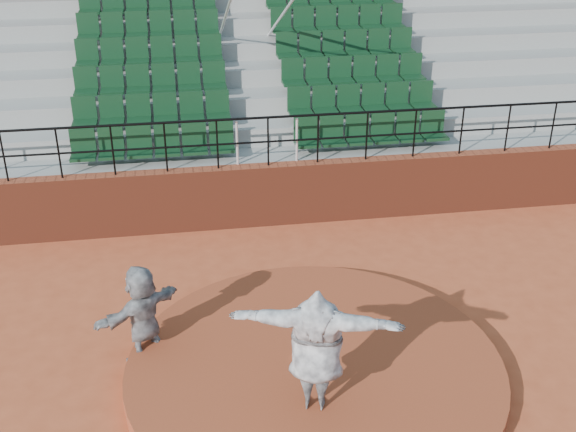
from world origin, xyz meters
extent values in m
plane|color=#B04927|center=(0.00, 0.00, 0.00)|extent=(90.00, 90.00, 0.00)
cylinder|color=brown|center=(0.00, 0.00, 0.12)|extent=(5.50, 5.50, 0.25)
cube|color=white|center=(0.00, 0.15, 0.27)|extent=(0.60, 0.15, 0.03)
cube|color=maroon|center=(0.00, 5.00, 0.65)|extent=(24.00, 0.30, 1.30)
cylinder|color=black|center=(0.00, 5.00, 2.30)|extent=(24.00, 0.05, 0.05)
cylinder|color=black|center=(0.00, 5.00, 1.80)|extent=(24.00, 0.04, 0.04)
cylinder|color=black|center=(-5.00, 5.00, 1.80)|extent=(0.04, 0.04, 1.00)
cylinder|color=black|center=(-4.00, 5.00, 1.80)|extent=(0.04, 0.04, 1.00)
cylinder|color=black|center=(-3.00, 5.00, 1.80)|extent=(0.04, 0.04, 1.00)
cylinder|color=black|center=(-2.00, 5.00, 1.80)|extent=(0.04, 0.04, 1.00)
cylinder|color=black|center=(-1.00, 5.00, 1.80)|extent=(0.04, 0.04, 1.00)
cylinder|color=black|center=(0.00, 5.00, 1.80)|extent=(0.04, 0.04, 1.00)
cylinder|color=black|center=(1.00, 5.00, 1.80)|extent=(0.04, 0.04, 1.00)
cylinder|color=black|center=(2.00, 5.00, 1.80)|extent=(0.04, 0.04, 1.00)
cylinder|color=black|center=(3.00, 5.00, 1.80)|extent=(0.04, 0.04, 1.00)
cylinder|color=black|center=(4.00, 5.00, 1.80)|extent=(0.04, 0.04, 1.00)
cylinder|color=black|center=(5.00, 5.00, 1.80)|extent=(0.04, 0.04, 1.00)
cylinder|color=black|center=(6.00, 5.00, 1.80)|extent=(0.04, 0.04, 1.00)
cube|color=gray|center=(0.00, 5.58, 0.65)|extent=(24.00, 0.85, 1.30)
cube|color=#10321A|center=(-2.25, 5.59, 1.66)|extent=(3.30, 0.48, 0.72)
cube|color=#10321A|center=(2.25, 5.59, 1.66)|extent=(3.30, 0.48, 0.72)
cube|color=gray|center=(0.00, 6.43, 0.85)|extent=(24.00, 0.85, 1.70)
cube|color=#10321A|center=(-2.25, 6.44, 2.06)|extent=(3.30, 0.48, 0.72)
cube|color=#10321A|center=(2.25, 6.44, 2.06)|extent=(3.30, 0.48, 0.72)
cube|color=gray|center=(0.00, 7.28, 1.05)|extent=(24.00, 0.85, 2.10)
cube|color=#10321A|center=(-2.25, 7.29, 2.46)|extent=(3.30, 0.48, 0.72)
cube|color=#10321A|center=(2.25, 7.29, 2.46)|extent=(3.30, 0.48, 0.72)
cube|color=gray|center=(0.00, 8.12, 1.25)|extent=(24.00, 0.85, 2.50)
cube|color=#10321A|center=(-2.25, 8.13, 2.86)|extent=(3.30, 0.48, 0.72)
cube|color=#10321A|center=(2.25, 8.13, 2.86)|extent=(3.30, 0.48, 0.72)
cube|color=gray|center=(0.00, 8.97, 1.45)|extent=(24.00, 0.85, 2.90)
cube|color=#10321A|center=(-2.25, 8.98, 3.26)|extent=(3.30, 0.48, 0.72)
cube|color=#10321A|center=(2.25, 8.98, 3.26)|extent=(3.30, 0.48, 0.72)
cube|color=gray|center=(0.00, 9.82, 1.65)|extent=(24.00, 0.85, 3.30)
cube|color=#10321A|center=(-2.25, 9.83, 3.66)|extent=(3.30, 0.48, 0.72)
cube|color=gray|center=(0.00, 10.68, 1.85)|extent=(24.00, 0.85, 3.70)
cylinder|color=silver|center=(-0.60, 8.12, 3.40)|extent=(0.06, 5.97, 2.46)
cylinder|color=silver|center=(0.60, 8.12, 3.40)|extent=(0.06, 5.97, 2.46)
imported|color=black|center=(-0.16, -0.85, 1.15)|extent=(2.30, 1.22, 1.81)
imported|color=black|center=(-2.44, 0.84, 0.79)|extent=(1.45, 1.28, 1.59)
camera|label=1|loc=(-1.71, -8.24, 6.87)|focal=45.00mm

